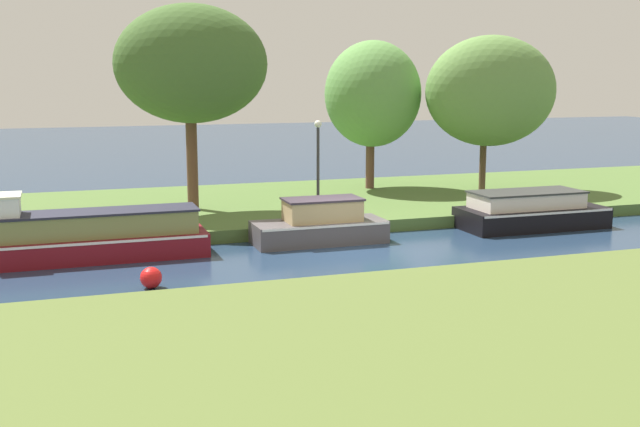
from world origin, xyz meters
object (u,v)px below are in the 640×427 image
object	(u,v)px
maroon_barge	(69,238)
channel_buoy	(151,278)
slate_cruiser	(320,225)
willow_tree_right	(492,91)
mooring_post_near	(79,228)
lamp_post	(318,156)
black_narrowboat	(530,212)
willow_tree_centre	(373,94)
willow_tree_left	(192,65)

from	to	relation	value
maroon_barge	channel_buoy	xyz separation A→B (m)	(1.78, -3.56, -0.37)
slate_cruiser	willow_tree_right	bearing A→B (deg)	31.22
slate_cruiser	mooring_post_near	xyz separation A→B (m)	(-6.91, 1.18, 0.13)
willow_tree_right	mooring_post_near	xyz separation A→B (m)	(-15.94, -4.30, -3.70)
lamp_post	channel_buoy	xyz separation A→B (m)	(-6.25, -6.12, -2.10)
willow_tree_right	channel_buoy	bearing A→B (deg)	-148.05
maroon_barge	black_narrowboat	bearing A→B (deg)	0.00
willow_tree_centre	channel_buoy	world-z (taller)	willow_tree_centre
maroon_barge	willow_tree_left	size ratio (longest dim) A/B	1.13
maroon_barge	black_narrowboat	world-z (taller)	maroon_barge
willow_tree_centre	willow_tree_right	world-z (taller)	willow_tree_right
black_narrowboat	willow_tree_left	distance (m)	12.25
black_narrowboat	mooring_post_near	xyz separation A→B (m)	(-14.28, 1.18, 0.13)
willow_tree_left	mooring_post_near	xyz separation A→B (m)	(-3.92, -3.26, -4.67)
maroon_barge	willow_tree_left	distance (m)	7.75
maroon_barge	channel_buoy	distance (m)	4.00
willow_tree_right	slate_cruiser	bearing A→B (deg)	-148.78
channel_buoy	maroon_barge	bearing A→B (deg)	116.66
slate_cruiser	mooring_post_near	distance (m)	7.01
willow_tree_left	willow_tree_right	bearing A→B (deg)	4.90
willow_tree_centre	mooring_post_near	world-z (taller)	willow_tree_centre
willow_tree_left	slate_cruiser	bearing A→B (deg)	-56.04
willow_tree_centre	willow_tree_left	bearing A→B (deg)	-158.53
willow_tree_left	willow_tree_right	distance (m)	12.11
slate_cruiser	willow_tree_right	xyz separation A→B (m)	(9.03, 5.47, 3.83)
willow_tree_centre	mooring_post_near	xyz separation A→B (m)	(-11.70, -6.33, -3.57)
maroon_barge	slate_cruiser	size ratio (longest dim) A/B	1.95
willow_tree_right	lamp_post	bearing A→B (deg)	-160.56
channel_buoy	willow_tree_left	bearing A→B (deg)	72.96
black_narrowboat	channel_buoy	world-z (taller)	black_narrowboat
lamp_post	mooring_post_near	size ratio (longest dim) A/B	5.58
willow_tree_centre	slate_cruiser	bearing A→B (deg)	-122.58
willow_tree_centre	channel_buoy	xyz separation A→B (m)	(-10.24, -11.06, -4.00)
maroon_barge	channel_buoy	world-z (taller)	maroon_barge
willow_tree_right	lamp_post	xyz separation A→B (m)	(-8.23, -2.90, -2.03)
lamp_post	channel_buoy	distance (m)	9.00
slate_cruiser	willow_tree_left	xyz separation A→B (m)	(-2.99, 4.44, 4.80)
black_narrowboat	channel_buoy	size ratio (longest dim) A/B	9.43
black_narrowboat	willow_tree_centre	bearing A→B (deg)	108.91
slate_cruiser	mooring_post_near	size ratio (longest dim) A/B	7.13
black_narrowboat	lamp_post	size ratio (longest dim) A/B	1.55
maroon_barge	black_narrowboat	size ratio (longest dim) A/B	1.60
willow_tree_left	maroon_barge	bearing A→B (deg)	-133.64
lamp_post	mooring_post_near	xyz separation A→B (m)	(-7.71, -1.39, -1.68)
lamp_post	willow_tree_centre	bearing A→B (deg)	51.03
slate_cruiser	channel_buoy	distance (m)	6.51
maroon_barge	willow_tree_right	bearing A→B (deg)	18.60
black_narrowboat	willow_tree_left	bearing A→B (deg)	156.79
maroon_barge	willow_tree_left	xyz separation A→B (m)	(4.24, 4.44, 4.72)
willow_tree_right	black_narrowboat	bearing A→B (deg)	-106.90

